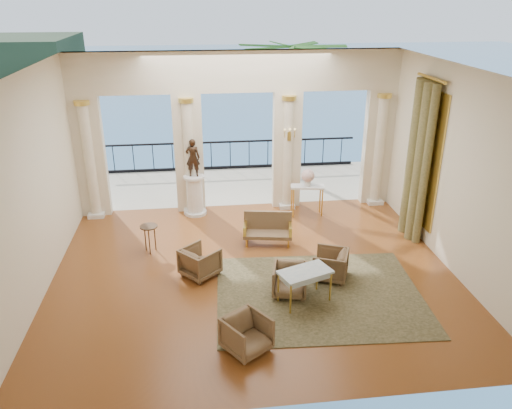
{
  "coord_description": "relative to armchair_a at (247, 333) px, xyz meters",
  "views": [
    {
      "loc": [
        -1.13,
        -9.78,
        5.89
      ],
      "look_at": [
        0.12,
        0.6,
        1.44
      ],
      "focal_mm": 35.0,
      "sensor_mm": 36.0,
      "label": 1
    }
  ],
  "objects": [
    {
      "name": "palm_tree",
      "position": [
        2.43,
        9.22,
        3.72
      ],
      "size": [
        2.0,
        2.0,
        4.5
      ],
      "color": "#4C3823",
      "rests_on": "terrace"
    },
    {
      "name": "window_frame",
      "position": [
        4.9,
        4.12,
        1.73
      ],
      "size": [
        0.04,
        1.6,
        3.4
      ],
      "primitive_type": "cube",
      "color": "gold",
      "rests_on": "room_walls"
    },
    {
      "name": "wall_sconce",
      "position": [
        1.83,
        6.13,
        1.86
      ],
      "size": [
        0.3,
        0.11,
        0.33
      ],
      "color": "gold",
      "rests_on": "arcade"
    },
    {
      "name": "console_table",
      "position": [
        2.3,
        5.67,
        0.37
      ],
      "size": [
        0.98,
        0.51,
        0.89
      ],
      "rotation": [
        0.0,
        0.0,
        -0.16
      ],
      "color": "silver",
      "rests_on": "ground"
    },
    {
      "name": "pedestal",
      "position": [
        -0.86,
        6.12,
        0.19
      ],
      "size": [
        0.63,
        0.63,
        1.16
      ],
      "color": "silver",
      "rests_on": "ground"
    },
    {
      "name": "sea",
      "position": [
        0.43,
        62.62,
        -6.37
      ],
      "size": [
        160.0,
        160.0,
        0.0
      ],
      "primitive_type": "plane",
      "color": "#2C5C8B",
      "rests_on": "ground"
    },
    {
      "name": "arcade",
      "position": [
        0.43,
        6.44,
        2.21
      ],
      "size": [
        9.0,
        0.56,
        4.5
      ],
      "color": "beige",
      "rests_on": "ground"
    },
    {
      "name": "terrace",
      "position": [
        0.43,
        8.42,
        -0.42
      ],
      "size": [
        10.0,
        3.6,
        0.1
      ],
      "primitive_type": "cube",
      "color": "#ADA48E",
      "rests_on": "ground"
    },
    {
      "name": "urn",
      "position": [
        2.3,
        5.67,
        0.8
      ],
      "size": [
        0.37,
        0.37,
        0.49
      ],
      "color": "silver",
      "rests_on": "console_table"
    },
    {
      "name": "armchair_b",
      "position": [
        1.08,
        1.69,
        -0.01
      ],
      "size": [
        0.83,
        0.8,
        0.72
      ],
      "primitive_type": "imported",
      "rotation": [
        0.0,
        0.0,
        -0.23
      ],
      "color": "#44311A",
      "rests_on": "ground"
    },
    {
      "name": "side_table",
      "position": [
        -1.98,
        3.96,
        0.23
      ],
      "size": [
        0.43,
        0.43,
        0.69
      ],
      "color": "black",
      "rests_on": "ground"
    },
    {
      "name": "rug",
      "position": [
        1.7,
        1.57,
        -0.36
      ],
      "size": [
        4.46,
        3.56,
        0.02
      ],
      "primitive_type": "cube",
      "rotation": [
        0.0,
        0.0,
        -0.05
      ],
      "color": "#2C2F19",
      "rests_on": "ground"
    },
    {
      "name": "settee",
      "position": [
        0.95,
        4.09,
        0.03
      ],
      "size": [
        1.28,
        0.71,
        0.81
      ],
      "rotation": [
        0.0,
        0.0,
        -0.16
      ],
      "color": "#44311A",
      "rests_on": "ground"
    },
    {
      "name": "game_table",
      "position": [
        1.33,
        1.37,
        0.28
      ],
      "size": [
        1.19,
        0.91,
        0.72
      ],
      "rotation": [
        0.0,
        0.0,
        0.37
      ],
      "color": "#96AFB9",
      "rests_on": "ground"
    },
    {
      "name": "floor",
      "position": [
        0.43,
        2.62,
        -0.37
      ],
      "size": [
        9.0,
        9.0,
        0.0
      ],
      "primitive_type": "plane",
      "color": "#45260F",
      "rests_on": "ground"
    },
    {
      "name": "armchair_c",
      "position": [
        2.09,
        2.22,
        0.0
      ],
      "size": [
        0.89,
        0.92,
        0.74
      ],
      "primitive_type": "imported",
      "rotation": [
        0.0,
        0.0,
        -1.96
      ],
      "color": "#44311A",
      "rests_on": "ground"
    },
    {
      "name": "armchair_a",
      "position": [
        0.0,
        0.0,
        0.0
      ],
      "size": [
        0.97,
        0.96,
        0.74
      ],
      "primitive_type": "imported",
      "rotation": [
        0.0,
        0.0,
        0.61
      ],
      "color": "#44311A",
      "rests_on": "ground"
    },
    {
      "name": "curtain",
      "position": [
        4.72,
        4.12,
        1.65
      ],
      "size": [
        0.33,
        1.4,
        4.09
      ],
      "color": "brown",
      "rests_on": "ground"
    },
    {
      "name": "armchair_d",
      "position": [
        -0.77,
        2.68,
        0.0
      ],
      "size": [
        0.99,
        0.99,
        0.75
      ],
      "primitive_type": "imported",
      "rotation": [
        0.0,
        0.0,
        2.31
      ],
      "color": "#44311A",
      "rests_on": "ground"
    },
    {
      "name": "room_walls",
      "position": [
        0.43,
        1.5,
        2.51
      ],
      "size": [
        9.0,
        9.0,
        9.0
      ],
      "color": "#F5ECCE",
      "rests_on": "ground"
    },
    {
      "name": "balustrade",
      "position": [
        0.43,
        10.02,
        0.04
      ],
      "size": [
        9.0,
        0.06,
        1.03
      ],
      "color": "black",
      "rests_on": "terrace"
    },
    {
      "name": "statue",
      "position": [
        -0.86,
        6.12,
        1.32
      ],
      "size": [
        0.41,
        0.3,
        1.07
      ],
      "primitive_type": "imported",
      "rotation": [
        0.0,
        0.0,
        3.03
      ],
      "color": "black",
      "rests_on": "pedestal"
    }
  ]
}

